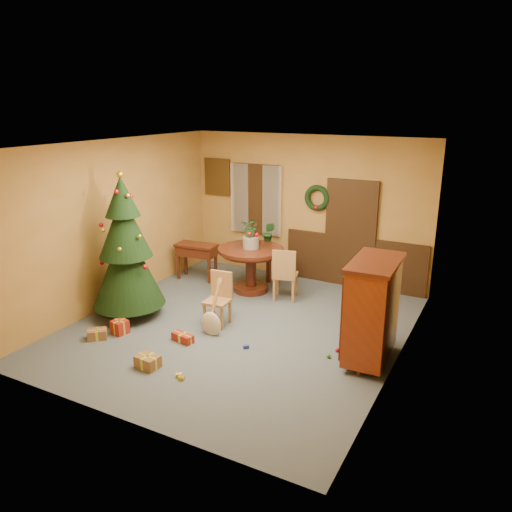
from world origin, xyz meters
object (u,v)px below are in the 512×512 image
Objects in this scene: dining_table at (251,261)px; writing_desk at (197,253)px; christmas_tree at (126,250)px; sideboard at (372,308)px; chair_near at (219,296)px.

dining_table reaches higher than writing_desk.
christmas_tree reaches higher than sideboard.
sideboard is at bearing -1.33° from chair_near.
writing_desk is (-1.30, 0.09, -0.04)m from dining_table.
sideboard reaches higher than writing_desk.
sideboard reaches higher than chair_near.
chair_near is 0.36× the size of christmas_tree.
christmas_tree is at bearing -122.64° from dining_table.
chair_near reaches higher than dining_table.
chair_near is at bearing -46.42° from writing_desk.
christmas_tree reaches higher than writing_desk.
dining_table is 1.31m from writing_desk.
writing_desk is 4.40m from sideboard.
chair_near is (0.24, -1.53, -0.13)m from dining_table.
christmas_tree is at bearing -163.60° from chair_near.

